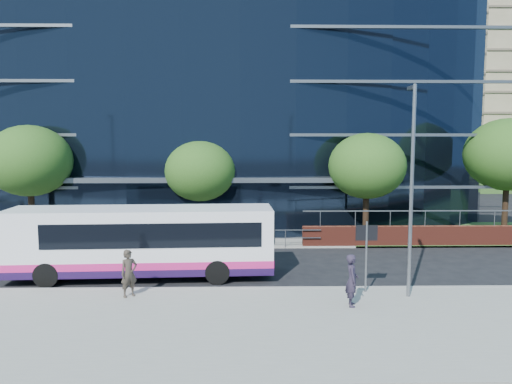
{
  "coord_description": "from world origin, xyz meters",
  "views": [
    {
      "loc": [
        -0.15,
        -20.63,
        6.11
      ],
      "look_at": [
        0.36,
        8.0,
        3.1
      ],
      "focal_mm": 35.0,
      "sensor_mm": 36.0,
      "label": 1
    }
  ],
  "objects_px": {
    "tree_far_c": "(367,166)",
    "tree_dist_e": "(445,153)",
    "tree_far_b": "(200,171)",
    "pedestrian": "(352,280)",
    "tree_far_d": "(508,155)",
    "street_sign": "(366,242)",
    "pedestrian_b": "(129,273)",
    "tree_far_a": "(29,161)",
    "city_bus": "(144,241)",
    "streetlight_east": "(411,185)"
  },
  "relations": [
    {
      "from": "street_sign",
      "to": "tree_far_b",
      "type": "distance_m",
      "value": 13.54
    },
    {
      "from": "streetlight_east",
      "to": "pedestrian_b",
      "type": "relative_size",
      "value": 4.41
    },
    {
      "from": "tree_far_b",
      "to": "tree_far_c",
      "type": "bearing_deg",
      "value": -2.86
    },
    {
      "from": "tree_far_a",
      "to": "city_bus",
      "type": "height_order",
      "value": "tree_far_a"
    },
    {
      "from": "city_bus",
      "to": "pedestrian",
      "type": "height_order",
      "value": "city_bus"
    },
    {
      "from": "tree_dist_e",
      "to": "pedestrian",
      "type": "height_order",
      "value": "tree_dist_e"
    },
    {
      "from": "tree_far_d",
      "to": "streetlight_east",
      "type": "height_order",
      "value": "streetlight_east"
    },
    {
      "from": "tree_far_c",
      "to": "tree_dist_e",
      "type": "distance_m",
      "value": 35.36
    },
    {
      "from": "tree_far_c",
      "to": "pedestrian_b",
      "type": "height_order",
      "value": "tree_far_c"
    },
    {
      "from": "pedestrian",
      "to": "pedestrian_b",
      "type": "bearing_deg",
      "value": 86.4
    },
    {
      "from": "tree_far_c",
      "to": "tree_dist_e",
      "type": "bearing_deg",
      "value": 61.26
    },
    {
      "from": "tree_far_c",
      "to": "pedestrian",
      "type": "height_order",
      "value": "tree_far_c"
    },
    {
      "from": "tree_far_b",
      "to": "street_sign",
      "type": "bearing_deg",
      "value": -55.92
    },
    {
      "from": "tree_far_b",
      "to": "streetlight_east",
      "type": "distance_m",
      "value": 14.74
    },
    {
      "from": "tree_far_b",
      "to": "pedestrian",
      "type": "bearing_deg",
      "value": -62.63
    },
    {
      "from": "streetlight_east",
      "to": "pedestrian_b",
      "type": "height_order",
      "value": "streetlight_east"
    },
    {
      "from": "street_sign",
      "to": "tree_far_d",
      "type": "relative_size",
      "value": 0.38
    },
    {
      "from": "streetlight_east",
      "to": "tree_far_a",
      "type": "bearing_deg",
      "value": 149.54
    },
    {
      "from": "pedestrian_b",
      "to": "tree_dist_e",
      "type": "bearing_deg",
      "value": 17.65
    },
    {
      "from": "tree_far_a",
      "to": "city_bus",
      "type": "distance_m",
      "value": 11.91
    },
    {
      "from": "tree_far_d",
      "to": "pedestrian",
      "type": "height_order",
      "value": "tree_far_d"
    },
    {
      "from": "pedestrian_b",
      "to": "tree_far_d",
      "type": "bearing_deg",
      "value": -7.83
    },
    {
      "from": "tree_far_a",
      "to": "tree_dist_e",
      "type": "bearing_deg",
      "value": 39.96
    },
    {
      "from": "pedestrian",
      "to": "pedestrian_b",
      "type": "xyz_separation_m",
      "value": [
        -8.26,
        1.21,
        -0.04
      ]
    },
    {
      "from": "tree_dist_e",
      "to": "pedestrian_b",
      "type": "distance_m",
      "value": 51.0
    },
    {
      "from": "street_sign",
      "to": "pedestrian_b",
      "type": "relative_size",
      "value": 1.54
    },
    {
      "from": "tree_dist_e",
      "to": "street_sign",
      "type": "bearing_deg",
      "value": -115.12
    },
    {
      "from": "tree_far_b",
      "to": "pedestrian",
      "type": "relative_size",
      "value": 3.2
    },
    {
      "from": "pedestrian",
      "to": "streetlight_east",
      "type": "bearing_deg",
      "value": -60.98
    },
    {
      "from": "tree_far_b",
      "to": "city_bus",
      "type": "height_order",
      "value": "tree_far_b"
    },
    {
      "from": "city_bus",
      "to": "pedestrian_b",
      "type": "xyz_separation_m",
      "value": [
        0.05,
        -3.12,
        -0.6
      ]
    },
    {
      "from": "pedestrian",
      "to": "pedestrian_b",
      "type": "distance_m",
      "value": 8.35
    },
    {
      "from": "tree_far_a",
      "to": "tree_dist_e",
      "type": "distance_m",
      "value": 48.27
    },
    {
      "from": "tree_far_d",
      "to": "pedestrian",
      "type": "bearing_deg",
      "value": -133.09
    },
    {
      "from": "streetlight_east",
      "to": "city_bus",
      "type": "relative_size",
      "value": 0.69
    },
    {
      "from": "tree_far_b",
      "to": "streetlight_east",
      "type": "xyz_separation_m",
      "value": [
        9.0,
        -11.67,
        0.23
      ]
    },
    {
      "from": "tree_dist_e",
      "to": "pedestrian",
      "type": "distance_m",
      "value": 47.95
    },
    {
      "from": "tree_far_d",
      "to": "city_bus",
      "type": "height_order",
      "value": "tree_far_d"
    },
    {
      "from": "tree_far_c",
      "to": "tree_far_d",
      "type": "xyz_separation_m",
      "value": [
        9.0,
        1.0,
        0.65
      ]
    },
    {
      "from": "tree_dist_e",
      "to": "pedestrian_b",
      "type": "relative_size",
      "value": 3.59
    },
    {
      "from": "street_sign",
      "to": "tree_far_c",
      "type": "distance_m",
      "value": 11.14
    },
    {
      "from": "city_bus",
      "to": "tree_dist_e",
      "type": "bearing_deg",
      "value": 50.88
    },
    {
      "from": "tree_far_b",
      "to": "pedestrian",
      "type": "distance_m",
      "value": 14.7
    },
    {
      "from": "tree_far_d",
      "to": "streetlight_east",
      "type": "xyz_separation_m",
      "value": [
        -10.0,
        -12.17,
        -0.75
      ]
    },
    {
      "from": "tree_far_b",
      "to": "tree_far_d",
      "type": "distance_m",
      "value": 19.03
    },
    {
      "from": "tree_far_d",
      "to": "streetlight_east",
      "type": "distance_m",
      "value": 15.77
    },
    {
      "from": "street_sign",
      "to": "tree_far_a",
      "type": "relative_size",
      "value": 0.4
    },
    {
      "from": "tree_far_d",
      "to": "city_bus",
      "type": "distance_m",
      "value": 22.82
    },
    {
      "from": "tree_far_a",
      "to": "tree_dist_e",
      "type": "relative_size",
      "value": 1.07
    },
    {
      "from": "tree_far_d",
      "to": "tree_dist_e",
      "type": "height_order",
      "value": "tree_far_d"
    }
  ]
}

